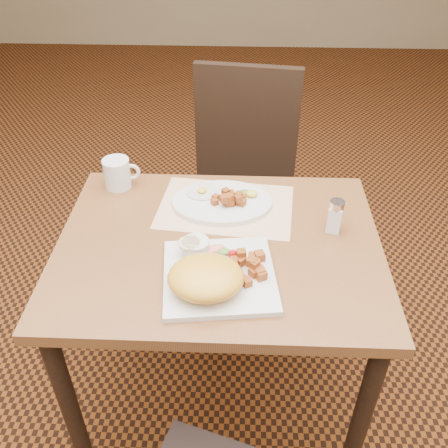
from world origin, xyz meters
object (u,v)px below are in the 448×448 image
plate_oval (222,202)px  coffee_mug (118,173)px  chair_far (242,179)px  salt_shaker (335,216)px  table (219,271)px  plate_square (219,276)px

plate_oval → coffee_mug: size_ratio=2.63×
chair_far → salt_shaker: 0.70m
salt_shaker → chair_far: bearing=113.9°
chair_far → plate_oval: size_ratio=3.19×
table → plate_square: (0.01, -0.14, 0.12)m
table → salt_shaker: bearing=12.0°
chair_far → coffee_mug: chair_far is taller
plate_square → plate_oval: bearing=91.3°
plate_square → coffee_mug: coffee_mug is taller
table → plate_square: bearing=-86.7°
plate_oval → salt_shaker: bearing=-18.9°
chair_far → coffee_mug: bearing=52.4°
salt_shaker → coffee_mug: (-0.66, 0.20, -0.00)m
chair_far → plate_oval: 0.54m
plate_square → coffee_mug: 0.54m
table → chair_far: bearing=84.9°
table → plate_square: 0.19m
table → chair_far: (0.06, 0.67, -0.10)m
chair_far → table: bearing=92.4°
coffee_mug → plate_square: bearing=-50.6°
table → plate_oval: size_ratio=2.96×
plate_square → plate_oval: (-0.01, 0.32, 0.00)m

